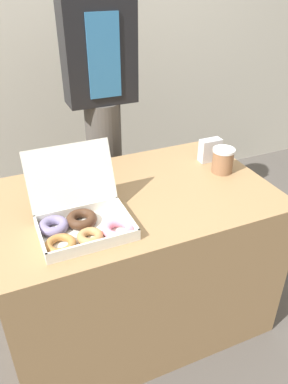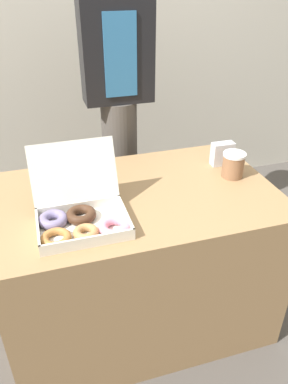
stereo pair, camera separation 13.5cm
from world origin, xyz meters
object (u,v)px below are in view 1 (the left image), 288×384
object	(u,v)px
person_customer	(101,86)
coffee_cup	(223,160)
napkin_holder	(210,150)
donut_box	(81,221)

from	to	relation	value
person_customer	coffee_cup	bearing A→B (deg)	-55.99
person_customer	napkin_holder	bearing A→B (deg)	-48.58
donut_box	coffee_cup	world-z (taller)	donut_box
napkin_holder	person_customer	world-z (taller)	person_customer
donut_box	person_customer	size ratio (longest dim) A/B	0.20
coffee_cup	napkin_holder	distance (m)	0.12
coffee_cup	person_customer	size ratio (longest dim) A/B	0.06
donut_box	napkin_holder	size ratio (longest dim) A/B	3.29
coffee_cup	napkin_holder	world-z (taller)	coffee_cup
coffee_cup	napkin_holder	size ratio (longest dim) A/B	1.05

